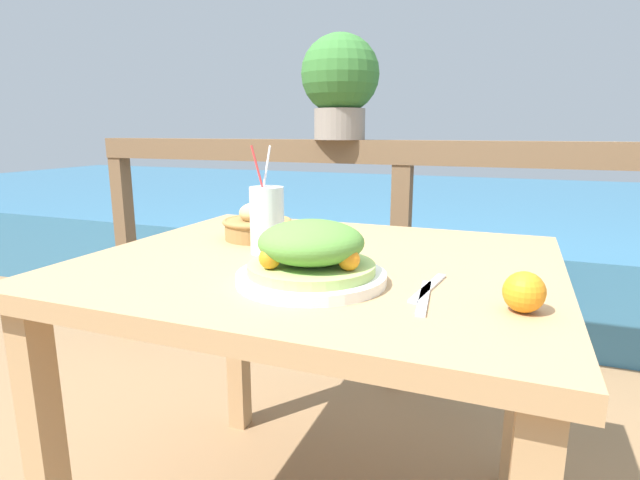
# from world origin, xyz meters

# --- Properties ---
(patio_table) EXTENTS (1.03, 0.88, 0.75)m
(patio_table) POSITION_xyz_m (0.00, 0.00, 0.65)
(patio_table) COLOR tan
(patio_table) RESTS_ON ground_plane
(railing_fence) EXTENTS (2.80, 0.08, 1.00)m
(railing_fence) POSITION_xyz_m (0.00, 0.87, 0.75)
(railing_fence) COLOR brown
(railing_fence) RESTS_ON ground_plane
(sea_backdrop) EXTENTS (12.00, 4.00, 0.47)m
(sea_backdrop) POSITION_xyz_m (0.00, 3.37, 0.23)
(sea_backdrop) COLOR teal
(sea_backdrop) RESTS_ON ground_plane
(salad_plate) EXTENTS (0.28, 0.28, 0.12)m
(salad_plate) POSITION_xyz_m (0.05, -0.18, 0.80)
(salad_plate) COLOR white
(salad_plate) RESTS_ON patio_table
(drink_glass) EXTENTS (0.08, 0.08, 0.25)m
(drink_glass) POSITION_xyz_m (-0.13, 0.00, 0.83)
(drink_glass) COLOR silver
(drink_glass) RESTS_ON patio_table
(bread_basket) EXTENTS (0.18, 0.18, 0.10)m
(bread_basket) POSITION_xyz_m (-0.23, 0.13, 0.79)
(bread_basket) COLOR olive
(bread_basket) RESTS_ON patio_table
(potted_plant) EXTENTS (0.30, 0.30, 0.40)m
(potted_plant) POSITION_xyz_m (-0.25, 0.87, 1.22)
(potted_plant) COLOR gray
(potted_plant) RESTS_ON railing_fence
(fork) EXTENTS (0.04, 0.18, 0.00)m
(fork) POSITION_xyz_m (0.27, -0.19, 0.75)
(fork) COLOR silver
(fork) RESTS_ON patio_table
(knife) EXTENTS (0.04, 0.18, 0.00)m
(knife) POSITION_xyz_m (0.27, -0.14, 0.75)
(knife) COLOR silver
(knife) RESTS_ON patio_table
(orange_near_basket) EXTENTS (0.07, 0.07, 0.07)m
(orange_near_basket) POSITION_xyz_m (0.43, -0.20, 0.79)
(orange_near_basket) COLOR orange
(orange_near_basket) RESTS_ON patio_table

